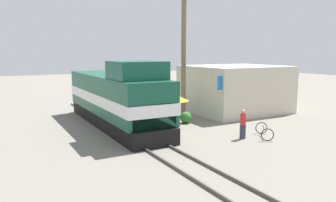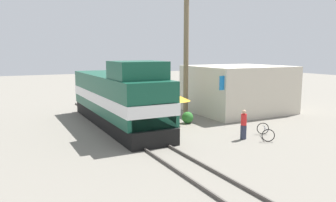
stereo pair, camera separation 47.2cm
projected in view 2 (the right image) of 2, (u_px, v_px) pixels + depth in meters
ground_plane at (134, 135)px, 20.69m from camera, size 120.00×120.00×0.00m
rail_near at (123, 135)px, 20.36m from camera, size 0.08×28.50×0.15m
rail_far at (145, 133)px, 21.01m from camera, size 0.08×28.50×0.15m
locomotive at (119, 99)px, 22.95m from camera, size 3.17×13.31×4.67m
utility_pole at (186, 43)px, 25.52m from camera, size 1.80×0.39×11.65m
vendor_umbrella at (177, 98)px, 23.30m from camera, size 1.96×1.96×2.19m
billboard_sign at (233, 86)px, 24.23m from camera, size 2.38×0.12×3.48m
shrub_cluster at (188, 118)px, 24.06m from camera, size 0.85×0.85×0.85m
person_bystander at (244, 123)px, 19.57m from camera, size 0.34×0.34×1.80m
bicycle at (265, 132)px, 19.97m from camera, size 1.62×1.92×0.76m
building_block_distant at (238, 89)px, 28.54m from camera, size 7.83×6.90×4.01m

